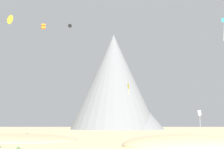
# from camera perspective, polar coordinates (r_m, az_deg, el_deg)

# --- Properties ---
(dune_foreground_left) EXTENTS (21.56, 20.05, 3.08)m
(dune_foreground_left) POSITION_cam_1_polar(r_m,az_deg,el_deg) (40.15, 14.37, -14.41)
(dune_foreground_left) COLOR #C6B284
(dune_foreground_left) RESTS_ON ground_plane
(dune_foreground_right) EXTENTS (33.98, 31.10, 2.09)m
(dune_foreground_right) POSITION_cam_1_polar(r_m,az_deg,el_deg) (56.65, -20.52, -12.80)
(dune_foreground_right) COLOR #C6B284
(dune_foreground_right) RESTS_ON ground_plane
(bush_far_left) EXTENTS (1.43, 1.43, 0.58)m
(bush_far_left) POSITION_cam_1_polar(r_m,az_deg,el_deg) (32.17, -19.42, -14.73)
(bush_far_left) COLOR #477238
(bush_far_left) RESTS_ON ground_plane
(bush_low_patch) EXTENTS (2.41, 2.41, 1.09)m
(bush_low_patch) POSITION_cam_1_polar(r_m,az_deg,el_deg) (36.07, 15.63, -13.99)
(bush_low_patch) COLOR #668C4C
(bush_low_patch) RESTS_ON ground_plane
(rock_massif) EXTENTS (57.80, 57.80, 50.86)m
(rock_massif) POSITION_cam_1_polar(r_m,az_deg,el_deg) (141.89, 0.73, -3.46)
(rock_massif) COLOR slate
(rock_massif) RESTS_ON ground_plane
(kite_orange_high) EXTENTS (1.32, 1.29, 1.23)m
(kite_orange_high) POSITION_cam_1_polar(r_m,az_deg,el_deg) (72.37, -14.50, 9.88)
(kite_orange_high) COLOR orange
(kite_yellow_low) EXTENTS (0.71, 1.84, 3.41)m
(kite_yellow_low) POSITION_cam_1_polar(r_m,az_deg,el_deg) (77.98, 3.30, -2.45)
(kite_yellow_low) COLOR yellow
(kite_cyan_high) EXTENTS (0.60, 0.58, 5.33)m
(kite_cyan_high) POSITION_cam_1_polar(r_m,az_deg,el_deg) (67.83, 22.52, 9.57)
(kite_cyan_high) COLOR #33BCDB
(kite_black_high) EXTENTS (0.87, 0.88, 0.77)m
(kite_black_high) POSITION_cam_1_polar(r_m,az_deg,el_deg) (78.92, -9.04, 10.19)
(kite_black_high) COLOR black
(kite_white_low) EXTENTS (1.02, 0.37, 5.29)m
(kite_white_low) POSITION_cam_1_polar(r_m,az_deg,el_deg) (83.33, 18.04, -8.15)
(kite_white_low) COLOR white
(kite_gold_mid) EXTENTS (1.75, 1.25, 1.93)m
(kite_gold_mid) POSITION_cam_1_polar(r_m,az_deg,el_deg) (59.25, -20.86, 10.86)
(kite_gold_mid) COLOR gold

